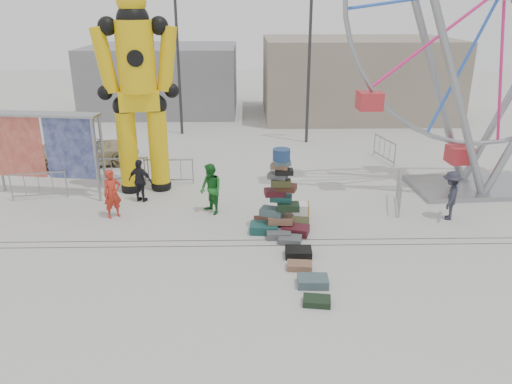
{
  "coord_description": "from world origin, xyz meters",
  "views": [
    {
      "loc": [
        -0.27,
        -13.36,
        7.11
      ],
      "look_at": [
        0.03,
        1.78,
        1.36
      ],
      "focal_mm": 35.0,
      "sensor_mm": 36.0,
      "label": 1
    }
  ],
  "objects_px": {
    "pedestrian_red": "(112,194)",
    "parked_suv": "(88,151)",
    "lamp_post_right": "(311,57)",
    "barricade_dummy_b": "(124,170)",
    "barricade_dummy_a": "(39,186)",
    "barricade_wheel_front": "(399,193)",
    "banner_scaffold": "(42,134)",
    "pedestrian_grey": "(450,195)",
    "pedestrian_green": "(211,189)",
    "pedestrian_black": "(140,181)",
    "ferris_wheel": "(500,15)",
    "steamer_trunk": "(296,209)",
    "suitcase_tower": "(280,208)",
    "barricade_wheel_back": "(384,149)",
    "crash_test_dummy": "(138,85)",
    "barricade_dummy_c": "(169,171)",
    "lamp_post_left": "(180,54)"
  },
  "relations": [
    {
      "from": "pedestrian_green",
      "to": "pedestrian_black",
      "type": "xyz_separation_m",
      "value": [
        -2.74,
        1.19,
        -0.09
      ]
    },
    {
      "from": "crash_test_dummy",
      "to": "pedestrian_green",
      "type": "relative_size",
      "value": 4.35
    },
    {
      "from": "suitcase_tower",
      "to": "pedestrian_green",
      "type": "height_order",
      "value": "suitcase_tower"
    },
    {
      "from": "crash_test_dummy",
      "to": "pedestrian_grey",
      "type": "xyz_separation_m",
      "value": [
        11.11,
        -3.09,
        -3.33
      ]
    },
    {
      "from": "barricade_dummy_a",
      "to": "barricade_wheel_front",
      "type": "bearing_deg",
      "value": -15.21
    },
    {
      "from": "ferris_wheel",
      "to": "banner_scaffold",
      "type": "height_order",
      "value": "ferris_wheel"
    },
    {
      "from": "suitcase_tower",
      "to": "crash_test_dummy",
      "type": "xyz_separation_m",
      "value": [
        -5.16,
        3.93,
        3.41
      ]
    },
    {
      "from": "pedestrian_red",
      "to": "lamp_post_right",
      "type": "bearing_deg",
      "value": 17.3
    },
    {
      "from": "lamp_post_right",
      "to": "barricade_dummy_a",
      "type": "distance_m",
      "value": 14.56
    },
    {
      "from": "barricade_dummy_a",
      "to": "suitcase_tower",
      "type": "bearing_deg",
      "value": -29.02
    },
    {
      "from": "crash_test_dummy",
      "to": "steamer_trunk",
      "type": "relative_size",
      "value": 8.53
    },
    {
      "from": "banner_scaffold",
      "to": "pedestrian_grey",
      "type": "relative_size",
      "value": 2.64
    },
    {
      "from": "lamp_post_right",
      "to": "barricade_dummy_b",
      "type": "xyz_separation_m",
      "value": [
        -8.51,
        -6.38,
        -3.93
      ]
    },
    {
      "from": "suitcase_tower",
      "to": "crash_test_dummy",
      "type": "height_order",
      "value": "crash_test_dummy"
    },
    {
      "from": "pedestrian_red",
      "to": "pedestrian_black",
      "type": "distance_m",
      "value": 1.62
    },
    {
      "from": "pedestrian_grey",
      "to": "barricade_dummy_c",
      "type": "bearing_deg",
      "value": -85.67
    },
    {
      "from": "ferris_wheel",
      "to": "barricade_dummy_c",
      "type": "relative_size",
      "value": 6.79
    },
    {
      "from": "barricade_dummy_a",
      "to": "parked_suv",
      "type": "height_order",
      "value": "parked_suv"
    },
    {
      "from": "barricade_wheel_back",
      "to": "pedestrian_red",
      "type": "distance_m",
      "value": 13.05
    },
    {
      "from": "lamp_post_left",
      "to": "lamp_post_right",
      "type": "bearing_deg",
      "value": -15.95
    },
    {
      "from": "steamer_trunk",
      "to": "barricade_wheel_front",
      "type": "height_order",
      "value": "barricade_wheel_front"
    },
    {
      "from": "crash_test_dummy",
      "to": "ferris_wheel",
      "type": "xyz_separation_m",
      "value": [
        13.23,
        -0.17,
        2.48
      ]
    },
    {
      "from": "barricade_dummy_b",
      "to": "pedestrian_grey",
      "type": "xyz_separation_m",
      "value": [
        12.2,
        -4.03,
        0.32
      ]
    },
    {
      "from": "crash_test_dummy",
      "to": "barricade_dummy_b",
      "type": "xyz_separation_m",
      "value": [
        -1.09,
        0.94,
        -3.65
      ]
    },
    {
      "from": "pedestrian_red",
      "to": "barricade_wheel_back",
      "type": "bearing_deg",
      "value": -3.86
    },
    {
      "from": "lamp_post_left",
      "to": "barricade_dummy_a",
      "type": "height_order",
      "value": "lamp_post_left"
    },
    {
      "from": "pedestrian_red",
      "to": "parked_suv",
      "type": "height_order",
      "value": "pedestrian_red"
    },
    {
      "from": "ferris_wheel",
      "to": "parked_suv",
      "type": "height_order",
      "value": "ferris_wheel"
    },
    {
      "from": "crash_test_dummy",
      "to": "banner_scaffold",
      "type": "height_order",
      "value": "crash_test_dummy"
    },
    {
      "from": "crash_test_dummy",
      "to": "pedestrian_green",
      "type": "distance_m",
      "value": 4.94
    },
    {
      "from": "lamp_post_left",
      "to": "suitcase_tower",
      "type": "relative_size",
      "value": 2.83
    },
    {
      "from": "lamp_post_left",
      "to": "pedestrian_grey",
      "type": "bearing_deg",
      "value": -49.26
    },
    {
      "from": "suitcase_tower",
      "to": "barricade_dummy_c",
      "type": "xyz_separation_m",
      "value": [
        -4.34,
        4.65,
        -0.24
      ]
    },
    {
      "from": "suitcase_tower",
      "to": "pedestrian_grey",
      "type": "relative_size",
      "value": 1.62
    },
    {
      "from": "barricade_dummy_c",
      "to": "barricade_wheel_back",
      "type": "distance_m",
      "value": 10.32
    },
    {
      "from": "suitcase_tower",
      "to": "pedestrian_red",
      "type": "height_order",
      "value": "suitcase_tower"
    },
    {
      "from": "ferris_wheel",
      "to": "barricade_dummy_b",
      "type": "relative_size",
      "value": 6.79
    },
    {
      "from": "barricade_dummy_b",
      "to": "barricade_dummy_c",
      "type": "relative_size",
      "value": 1.0
    },
    {
      "from": "lamp_post_left",
      "to": "suitcase_tower",
      "type": "bearing_deg",
      "value": -70.35
    },
    {
      "from": "lamp_post_right",
      "to": "barricade_wheel_back",
      "type": "distance_m",
      "value": 6.17
    },
    {
      "from": "lamp_post_right",
      "to": "barricade_wheel_front",
      "type": "height_order",
      "value": "lamp_post_right"
    },
    {
      "from": "lamp_post_right",
      "to": "pedestrian_black",
      "type": "height_order",
      "value": "lamp_post_right"
    },
    {
      "from": "pedestrian_green",
      "to": "pedestrian_black",
      "type": "bearing_deg",
      "value": -148.85
    },
    {
      "from": "steamer_trunk",
      "to": "parked_suv",
      "type": "bearing_deg",
      "value": 149.2
    },
    {
      "from": "pedestrian_red",
      "to": "pedestrian_black",
      "type": "xyz_separation_m",
      "value": [
        0.68,
        1.47,
        -0.04
      ]
    },
    {
      "from": "barricade_wheel_front",
      "to": "barricade_wheel_back",
      "type": "relative_size",
      "value": 1.0
    },
    {
      "from": "ferris_wheel",
      "to": "parked_suv",
      "type": "xyz_separation_m",
      "value": [
        -16.57,
        3.72,
        -6.05
      ]
    },
    {
      "from": "steamer_trunk",
      "to": "barricade_wheel_back",
      "type": "relative_size",
      "value": 0.47
    },
    {
      "from": "banner_scaffold",
      "to": "pedestrian_grey",
      "type": "height_order",
      "value": "banner_scaffold"
    },
    {
      "from": "ferris_wheel",
      "to": "barricade_wheel_front",
      "type": "xyz_separation_m",
      "value": [
        -3.58,
        -1.83,
        -6.13
      ]
    }
  ]
}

